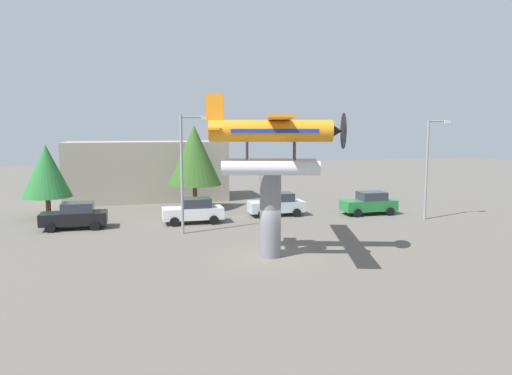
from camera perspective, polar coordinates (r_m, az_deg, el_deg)
The scene contains 12 objects.
ground_plane at distance 24.91m, azimuth 1.73°, elevation -8.28°, with size 140.00×140.00×0.00m, color #605B54.
display_pedestal at distance 24.43m, azimuth 1.74°, elevation -3.37°, with size 1.10×1.10×4.34m, color slate.
floatplane_monument at distance 24.03m, azimuth 2.09°, elevation 5.68°, with size 7.19×10.31×4.00m.
car_near_black at distance 33.62m, azimuth -20.95°, elevation -3.19°, with size 4.20×2.02×1.76m.
car_mid_white at distance 33.60m, azimuth -7.52°, elevation -2.78°, with size 4.20×2.02×1.76m.
car_far_silver at distance 36.19m, azimuth 2.55°, elevation -2.02°, with size 4.20×2.02×1.76m.
car_distant_green at distance 37.75m, azimuth 13.47°, elevation -1.84°, with size 4.20×2.02×1.76m.
streetlight_primary at distance 29.90m, azimuth -8.54°, elevation 2.67°, with size 1.84×0.28×7.43m.
streetlight_secondary at distance 36.64m, azimuth 20.15°, elevation 2.96°, with size 1.84×0.28×7.25m.
storefront_building at distance 45.26m, azimuth -12.95°, elevation 1.97°, with size 14.44×5.61×5.44m, color #9E9384.
tree_west at distance 38.05m, azimuth -23.90°, elevation 1.83°, with size 3.51×3.51×5.49m.
tree_east at distance 39.07m, azimuth -7.43°, elevation 3.87°, with size 4.39×4.39×6.90m.
Camera 1 is at (-6.66, -23.08, 6.59)m, focal length 33.25 mm.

